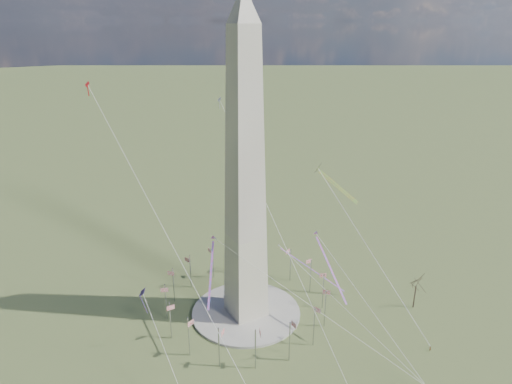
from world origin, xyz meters
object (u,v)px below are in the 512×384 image
person_east (430,348)px  kite_delta_black (321,171)px  tree_near (416,284)px  washington_monument (245,177)px

person_east → kite_delta_black: kite_delta_black is taller
person_east → tree_near: bearing=-133.2°
tree_near → person_east: (-12.57, -18.01, -8.16)m
tree_near → washington_monument: bearing=154.0°
kite_delta_black → washington_monument: bearing=-22.6°
washington_monument → kite_delta_black: 36.70m
washington_monument → person_east: washington_monument is taller
kite_delta_black → person_east: bearing=57.1°
person_east → kite_delta_black: (-3.55, 51.88, 41.08)m
washington_monument → tree_near: bearing=-26.0°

